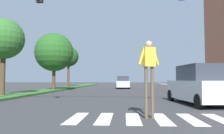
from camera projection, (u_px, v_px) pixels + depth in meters
The scene contains 12 objects.
ground_plane at pixel (130, 89), 29.01m from camera, with size 140.00×140.00×0.00m, color #38383A.
crosswalk at pixel (147, 119), 6.94m from camera, with size 4.95×2.20×0.01m.
median_strip at pixel (58, 89), 27.53m from camera, with size 2.69×64.00×0.15m, color #386B2D.
tree_mid at pixel (4, 39), 15.91m from camera, with size 2.94×2.94×5.52m.
tree_far at pixel (54, 52), 24.45m from camera, with size 4.26×4.26×6.26m.
tree_distant at pixel (69, 57), 33.96m from camera, with size 3.09×3.09×6.18m.
sidewalk_right at pixel (207, 89), 26.49m from camera, with size 3.00×64.00×0.15m, color #9E9991.
traffic_light_gantry at pixel (43, 8), 9.86m from camera, with size 11.54×0.30×6.00m.
pedestrian_performer at pixel (149, 66), 7.06m from camera, with size 0.73×0.36×2.49m.
suv_crossing at pixel (200, 86), 11.08m from camera, with size 2.43×4.78×1.97m.
sedan_midblock at pixel (123, 83), 30.35m from camera, with size 1.90×4.19×1.72m.
sedan_distant at pixel (123, 82), 43.99m from camera, with size 2.19×4.28×1.69m.
Camera 1 is at (-0.71, 0.79, 1.24)m, focal length 35.30 mm.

